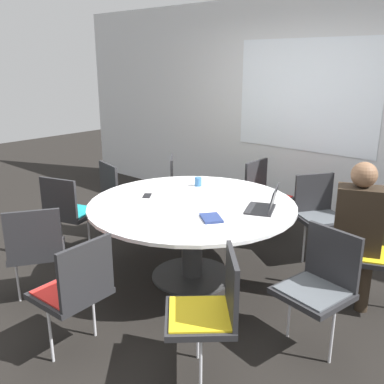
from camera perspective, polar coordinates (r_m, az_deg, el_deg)
name	(u,v)px	position (r m, az deg, el deg)	size (l,w,h in m)	color
ground_plane	(192,276)	(4.11, 0.00, -11.17)	(16.00, 16.00, 0.00)	black
wall_back	(305,113)	(5.39, 14.88, 10.20)	(8.00, 0.07, 2.70)	silver
conference_table	(192,217)	(3.87, 0.00, -3.37)	(1.85, 1.85, 0.73)	#333333
chair_1	(319,210)	(4.47, 16.59, -2.37)	(0.59, 0.60, 0.86)	#262628
chair_2	(265,192)	(4.96, 9.70, 0.02)	(0.42, 0.44, 0.86)	#262628
chair_3	(183,185)	(5.16, -1.25, 0.96)	(0.61, 0.61, 0.86)	#262628
chair_4	(120,192)	(4.96, -9.62, 0.04)	(0.53, 0.51, 0.86)	#262628
chair_5	(68,209)	(4.51, -16.16, -2.14)	(0.55, 0.53, 0.86)	#262628
chair_6	(36,246)	(3.71, -20.07, -6.77)	(0.59, 0.60, 0.86)	#262628
chair_7	(76,286)	(3.01, -15.26, -12.04)	(0.44, 0.46, 0.86)	#262628
chair_8	(210,306)	(2.70, 2.47, -14.99)	(0.61, 0.61, 0.86)	#262628
chair_9	(320,281)	(3.10, 16.64, -11.29)	(0.51, 0.50, 0.86)	#262628
person_0	(358,224)	(3.65, 21.30, -4.01)	(0.42, 0.35, 1.21)	#2D2319
laptop	(266,205)	(3.66, 9.79, -1.66)	(0.35, 0.39, 0.21)	#232326
spiral_notebook	(211,218)	(3.43, 2.58, -3.49)	(0.26, 0.25, 0.02)	navy
coffee_cup	(198,182)	(4.32, 0.83, 1.39)	(0.07, 0.07, 0.09)	#33669E
cell_phone	(147,196)	(4.03, -6.01, -0.49)	(0.14, 0.15, 0.01)	black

